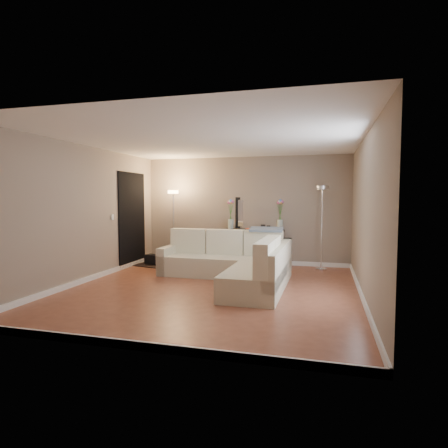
% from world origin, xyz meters
% --- Properties ---
extents(floor, '(5.00, 5.50, 0.01)m').
position_xyz_m(floor, '(0.00, 0.00, -0.01)').
color(floor, brown).
rests_on(floor, ground).
extents(ceiling, '(5.00, 5.50, 0.01)m').
position_xyz_m(ceiling, '(0.00, 0.00, 2.60)').
color(ceiling, white).
rests_on(ceiling, ground).
extents(wall_back, '(5.00, 0.02, 2.60)m').
position_xyz_m(wall_back, '(0.00, 2.76, 1.30)').
color(wall_back, gray).
rests_on(wall_back, ground).
extents(wall_front, '(5.00, 0.02, 2.60)m').
position_xyz_m(wall_front, '(0.00, -2.76, 1.30)').
color(wall_front, gray).
rests_on(wall_front, ground).
extents(wall_left, '(0.02, 5.50, 2.60)m').
position_xyz_m(wall_left, '(-2.51, 0.00, 1.30)').
color(wall_left, gray).
rests_on(wall_left, ground).
extents(wall_right, '(0.02, 5.50, 2.60)m').
position_xyz_m(wall_right, '(2.51, 0.00, 1.30)').
color(wall_right, gray).
rests_on(wall_right, ground).
extents(baseboard_back, '(5.00, 0.03, 0.10)m').
position_xyz_m(baseboard_back, '(0.00, 2.73, 0.05)').
color(baseboard_back, white).
rests_on(baseboard_back, ground).
extents(baseboard_front, '(5.00, 0.03, 0.10)m').
position_xyz_m(baseboard_front, '(0.00, -2.73, 0.05)').
color(baseboard_front, white).
rests_on(baseboard_front, ground).
extents(baseboard_left, '(0.03, 5.50, 0.10)m').
position_xyz_m(baseboard_left, '(-2.48, 0.00, 0.05)').
color(baseboard_left, white).
rests_on(baseboard_left, ground).
extents(baseboard_right, '(0.03, 5.50, 0.10)m').
position_xyz_m(baseboard_right, '(2.48, 0.00, 0.05)').
color(baseboard_right, white).
rests_on(baseboard_right, ground).
extents(doorway, '(0.02, 1.20, 2.20)m').
position_xyz_m(doorway, '(-2.48, 1.70, 1.10)').
color(doorway, black).
rests_on(doorway, ground).
extents(switch_plate, '(0.02, 0.08, 0.12)m').
position_xyz_m(switch_plate, '(-2.48, 0.85, 1.20)').
color(switch_plate, white).
rests_on(switch_plate, ground).
extents(sectional_sofa, '(2.67, 2.59, 0.94)m').
position_xyz_m(sectional_sofa, '(0.26, 0.78, 0.35)').
color(sectional_sofa, beige).
rests_on(sectional_sofa, floor).
extents(throw_blanket, '(0.69, 0.42, 0.09)m').
position_xyz_m(throw_blanket, '(0.74, 1.44, 0.96)').
color(throw_blanket, slate).
rests_on(throw_blanket, sectional_sofa).
extents(console_table, '(1.44, 0.53, 0.86)m').
position_xyz_m(console_table, '(0.19, 2.62, 0.49)').
color(console_table, black).
rests_on(console_table, floor).
extents(leaning_mirror, '(0.99, 0.15, 0.78)m').
position_xyz_m(leaning_mirror, '(0.26, 2.81, 1.24)').
color(leaning_mirror, black).
rests_on(leaning_mirror, console_table).
extents(table_decor, '(0.60, 0.15, 0.14)m').
position_xyz_m(table_decor, '(0.28, 2.59, 0.87)').
color(table_decor, '#E55628').
rests_on(table_decor, console_table).
extents(flower_vase_left, '(0.17, 0.14, 0.74)m').
position_xyz_m(flower_vase_left, '(-0.31, 2.57, 1.15)').
color(flower_vase_left, silver).
rests_on(flower_vase_left, console_table).
extents(flower_vase_right, '(0.17, 0.14, 0.74)m').
position_xyz_m(flower_vase_right, '(0.87, 2.69, 1.15)').
color(flower_vase_right, silver).
rests_on(flower_vase_right, console_table).
extents(floor_lamp_lit, '(0.31, 0.31, 1.79)m').
position_xyz_m(floor_lamp_lit, '(-1.68, 2.28, 1.27)').
color(floor_lamp_lit, silver).
rests_on(floor_lamp_lit, floor).
extents(floor_lamp_unlit, '(0.30, 0.30, 1.88)m').
position_xyz_m(floor_lamp_unlit, '(1.84, 2.35, 1.33)').
color(floor_lamp_unlit, silver).
rests_on(floor_lamp_unlit, floor).
extents(charcoal_rug, '(1.34, 1.13, 0.02)m').
position_xyz_m(charcoal_rug, '(-1.86, 1.97, 0.01)').
color(charcoal_rug, black).
rests_on(charcoal_rug, floor).
extents(black_bag, '(0.38, 0.31, 0.21)m').
position_xyz_m(black_bag, '(-2.07, 1.92, 0.15)').
color(black_bag, black).
rests_on(black_bag, charcoal_rug).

